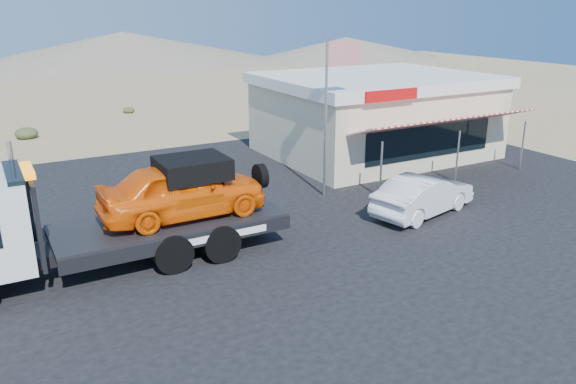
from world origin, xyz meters
name	(u,v)px	position (x,y,z in m)	size (l,w,h in m)	color
ground	(271,265)	(0.00, 0.00, 0.00)	(120.00, 120.00, 0.00)	#9F865A
asphalt_lot	(282,220)	(2.00, 3.00, 0.01)	(32.00, 24.00, 0.02)	black
tow_truck	(107,210)	(-3.99, 2.12, 1.71)	(9.51, 2.82, 3.18)	black
white_sedan	(423,195)	(6.65, 1.06, 0.73)	(1.50, 4.31, 1.42)	silver
jerky_store	(375,114)	(10.50, 8.97, 1.99)	(10.40, 9.97, 3.90)	beige
flagpole	(331,99)	(4.93, 4.50, 3.76)	(1.55, 0.10, 6.00)	#99999E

